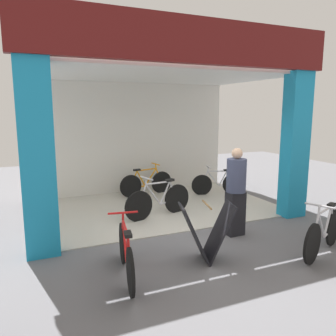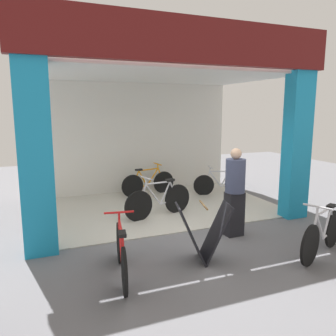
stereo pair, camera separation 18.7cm
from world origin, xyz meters
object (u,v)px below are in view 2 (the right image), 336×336
object	(u,v)px
pedestrian_3	(235,191)
sandwich_board_sign	(203,233)
bicycle_inside_0	(220,184)
bicycle_inside_1	(159,201)
bicycle_parked_1	(121,253)
bicycle_inside_2	(148,183)
bicycle_parked_0	(323,234)

from	to	relation	value
pedestrian_3	sandwich_board_sign	bearing A→B (deg)	-144.44
bicycle_inside_0	pedestrian_3	distance (m)	3.18
bicycle_inside_1	sandwich_board_sign	xyz separation A→B (m)	(-0.13, -2.38, 0.09)
pedestrian_3	bicycle_parked_1	bearing A→B (deg)	-161.66
bicycle_inside_0	sandwich_board_sign	size ratio (longest dim) A/B	1.54
bicycle_inside_2	bicycle_inside_1	bearing A→B (deg)	-101.72
bicycle_inside_1	bicycle_inside_0	bearing A→B (deg)	27.98
bicycle_inside_0	bicycle_inside_2	bearing A→B (deg)	158.82
bicycle_inside_2	bicycle_parked_0	bearing A→B (deg)	-74.02
bicycle_parked_1	pedestrian_3	distance (m)	2.61
bicycle_parked_0	sandwich_board_sign	distance (m)	2.03
bicycle_inside_2	bicycle_parked_0	world-z (taller)	bicycle_parked_0
bicycle_parked_0	sandwich_board_sign	bearing A→B (deg)	163.83
bicycle_inside_2	bicycle_parked_0	distance (m)	5.10
bicycle_parked_1	pedestrian_3	bearing A→B (deg)	18.34
bicycle_inside_2	pedestrian_3	size ratio (longest dim) A/B	0.95
sandwich_board_sign	pedestrian_3	distance (m)	1.39
bicycle_inside_2	bicycle_parked_1	world-z (taller)	bicycle_parked_1
sandwich_board_sign	bicycle_inside_0	bearing A→B (deg)	55.95
bicycle_parked_1	pedestrian_3	world-z (taller)	pedestrian_3
bicycle_inside_2	sandwich_board_sign	bearing A→B (deg)	-97.10
bicycle_parked_1	bicycle_inside_2	bearing A→B (deg)	66.65
bicycle_inside_1	bicycle_parked_0	xyz separation A→B (m)	(1.81, -2.94, -0.01)
bicycle_inside_2	bicycle_parked_0	size ratio (longest dim) A/B	1.04
bicycle_inside_2	sandwich_board_sign	world-z (taller)	sandwich_board_sign
bicycle_inside_1	pedestrian_3	world-z (taller)	pedestrian_3
bicycle_inside_2	bicycle_parked_1	xyz separation A→B (m)	(-1.88, -4.37, 0.00)
bicycle_parked_1	sandwich_board_sign	xyz separation A→B (m)	(1.34, 0.03, 0.11)
bicycle_parked_0	bicycle_parked_1	world-z (taller)	bicycle_parked_0
bicycle_inside_2	pedestrian_3	world-z (taller)	pedestrian_3
bicycle_inside_0	bicycle_parked_1	bearing A→B (deg)	-136.13
bicycle_inside_0	bicycle_parked_1	xyz separation A→B (m)	(-3.78, -3.63, 0.03)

